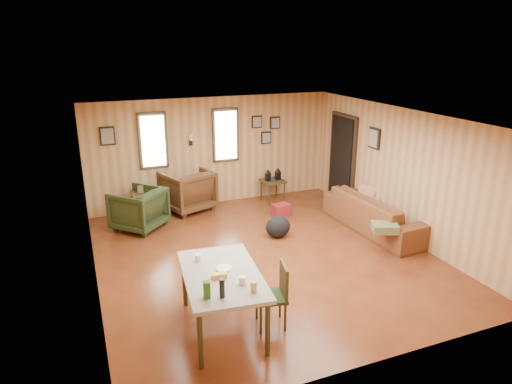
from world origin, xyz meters
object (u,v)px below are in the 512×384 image
Objects in this scene: side_table at (273,179)px; dining_table at (222,279)px; recliner_green at (138,207)px; sofa at (378,207)px; end_table at (148,201)px; recliner_brown at (187,188)px.

dining_table is (-2.59, -4.27, 0.19)m from side_table.
sofa is at bearing 112.70° from recliner_green.
recliner_green is 0.39m from end_table.
recliner_brown is 0.60× the size of dining_table.
recliner_green is at bearing 64.22° from sofa.
sofa is 4.60m from end_table.
recliner_brown reaches higher than recliner_green.
recliner_brown is 1.33m from recliner_green.
sofa is 4.03m from recliner_brown.
recliner_brown is 4.51m from dining_table.
dining_table reaches higher than end_table.
side_table is (1.95, -0.19, 0.05)m from recliner_brown.
sofa is at bearing 33.62° from dining_table.
side_table is 5.00m from dining_table.
recliner_brown is 1.10× the size of recliner_green.
recliner_brown is (-3.18, 2.47, 0.02)m from sofa.
end_table is 0.99× the size of side_table.
dining_table is at bearing 114.33° from sofa.
recliner_brown is 1.96m from side_table.
sofa reaches higher than end_table.
sofa is 2.59m from side_table.
sofa is 3.09× the size of end_table.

